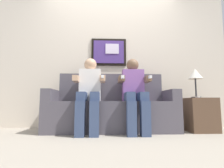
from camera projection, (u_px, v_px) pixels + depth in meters
ground_plane at (113, 135)px, 2.31m from camera, size 5.65×5.65×0.00m
back_wall_assembly at (110, 55)px, 3.21m from camera, size 4.35×0.10×2.60m
couch at (111, 110)px, 2.67m from camera, size 1.95×0.58×0.90m
person_on_left at (89, 90)px, 2.52m from camera, size 0.46×0.56×1.11m
person_on_right at (134, 91)px, 2.55m from camera, size 0.46×0.56×1.11m
side_table_right at (199, 115)px, 2.62m from camera, size 0.40×0.40×0.50m
table_lamp at (195, 75)px, 2.72m from camera, size 0.22×0.22×0.46m
spare_remote_on_table at (197, 97)px, 2.61m from camera, size 0.04×0.13×0.02m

